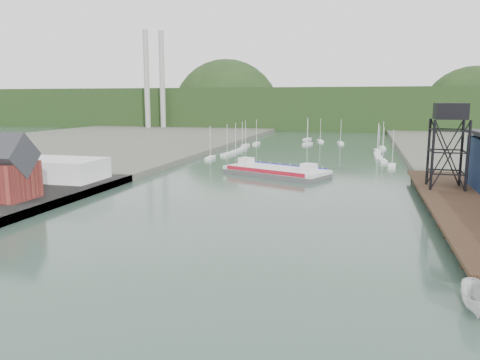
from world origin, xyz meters
The scene contains 9 objects.
ground centered at (0.00, 0.00, 0.00)m, with size 600.00×600.00×0.00m, color #2E4739.
east_pier centered at (37.00, 45.00, 1.90)m, with size 14.00×70.00×2.45m.
white_shed centered at (-44.00, 50.00, 3.85)m, with size 18.00×12.00×4.50m, color silver.
lift_tower centered at (35.00, 58.00, 15.65)m, with size 6.50×6.50×16.00m.
marina_sailboats centered at (0.08, 138.46, 0.35)m, with size 57.71×92.65×0.90m.
smokestacks centered at (-106.00, 232.50, 30.00)m, with size 11.20×8.20×60.00m.
distant_hills centered at (-3.98, 301.35, 10.38)m, with size 500.00×120.00×80.00m.
chain_ferry centered at (-1.42, 77.37, 1.08)m, with size 28.10×20.00×3.76m.
motorboat centered at (29.84, 6.22, 1.22)m, with size 2.38×6.33×2.44m, color silver.
Camera 1 is at (19.51, -37.03, 18.79)m, focal length 35.00 mm.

